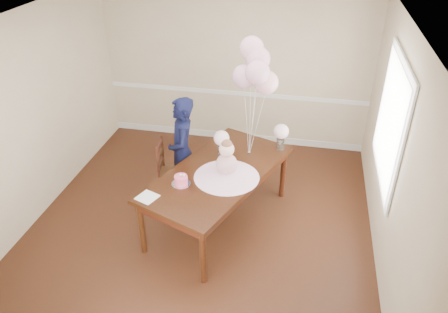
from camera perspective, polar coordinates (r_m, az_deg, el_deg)
floor at (r=5.99m, az=-3.04°, el=-9.00°), size 4.50×5.00×0.00m
ceiling at (r=4.72m, az=-3.98°, el=16.90°), size 4.50×5.00×0.02m
wall_back at (r=7.46m, az=1.47°, el=11.49°), size 4.50×0.02×2.70m
wall_front at (r=3.38m, az=-14.67°, el=-18.06°), size 4.50×0.02×2.70m
wall_left at (r=6.15m, az=-24.23°, el=4.21°), size 0.02×5.00×2.70m
wall_right at (r=5.18m, az=21.41°, el=-0.17°), size 0.02×5.00×2.70m
chair_rail_trim at (r=7.61m, az=1.41°, el=8.27°), size 4.50×0.02×0.07m
baseboard_trim at (r=7.97m, az=1.34°, el=2.70°), size 4.50×0.02×0.12m
window_frame at (r=5.52m, az=20.96°, el=4.27°), size 0.02×1.66×1.56m
window_blinds at (r=5.52m, az=20.78°, el=4.30°), size 0.01×1.50×1.40m
dining_table_top at (r=5.59m, az=-0.76°, el=-2.15°), size 1.80×2.42×0.05m
table_apron at (r=5.64m, az=-0.75°, el=-2.84°), size 1.66×2.28×0.11m
table_leg_fl at (r=5.46m, az=-10.70°, el=-9.10°), size 0.10×0.10×0.76m
table_leg_fr at (r=5.00m, az=-2.77°, el=-12.94°), size 0.10×0.10×0.76m
table_leg_bl at (r=6.73m, az=0.74°, el=0.03°), size 0.10×0.10×0.76m
table_leg_br at (r=6.37m, az=7.70°, el=-2.28°), size 0.10×0.10×0.76m
baby_skirt at (r=5.44m, az=0.35°, el=-2.21°), size 1.07×1.07×0.11m
baby_torso at (r=5.36m, az=0.35°, el=-0.95°), size 0.26×0.26×0.26m
baby_head at (r=5.25m, az=0.36°, el=0.96°), size 0.18×0.18×0.18m
baby_hair at (r=5.22m, az=0.36°, el=1.57°), size 0.13×0.13×0.13m
cake_platter at (r=5.36m, az=-5.60°, el=-3.57°), size 0.31×0.31×0.01m
birthday_cake at (r=5.33m, az=-5.64°, el=-3.05°), size 0.21×0.21×0.11m
cake_flower_a at (r=5.29m, az=-5.68°, el=-2.42°), size 0.03×0.03×0.03m
cake_flower_b at (r=5.28m, az=-5.25°, el=-2.42°), size 0.03×0.03×0.03m
rose_vase_near at (r=5.84m, az=-0.33°, el=0.73°), size 0.14×0.14×0.17m
roses_near at (r=5.74m, az=-0.33°, el=2.42°), size 0.21×0.21×0.21m
rose_vase_far at (r=6.05m, az=7.36°, el=1.63°), size 0.14×0.14×0.17m
roses_far at (r=5.96m, az=7.48°, el=3.26°), size 0.21×0.21×0.21m
napkin at (r=5.19m, az=-9.99°, el=-5.26°), size 0.28×0.28×0.01m
balloon_weight at (r=5.96m, az=3.29°, el=0.49°), size 0.06×0.06×0.02m
balloon_a at (r=5.54m, az=2.64°, el=10.42°), size 0.30×0.30×0.30m
balloon_b at (r=5.36m, az=4.40°, el=10.87°), size 0.30×0.30×0.30m
balloon_c at (r=5.49m, az=4.49°, el=12.59°), size 0.30×0.30×0.30m
balloon_d at (r=5.53m, az=3.64°, el=13.93°), size 0.30×0.30×0.30m
balloon_e at (r=5.51m, az=5.56°, el=9.58°), size 0.30×0.30×0.30m
balloon_ribbon_a at (r=5.76m, az=2.96°, el=4.55°), size 0.09×0.04×0.91m
balloon_ribbon_b at (r=5.67m, az=3.78°, el=4.66°), size 0.09×0.09×1.01m
balloon_ribbon_c at (r=5.73m, az=3.83°, el=5.56°), size 0.06×0.09×1.13m
balloon_ribbon_d at (r=5.74m, az=3.43°, el=6.22°), size 0.05×0.14×1.23m
balloon_ribbon_e at (r=5.75m, az=4.34°, el=4.13°), size 0.17×0.02×0.84m
dining_chair_seat at (r=6.28m, az=-6.47°, el=-2.23°), size 0.46×0.46×0.05m
chair_leg_fl at (r=6.30m, az=-8.12°, el=-4.69°), size 0.04×0.04×0.40m
chair_leg_fr at (r=6.24m, az=-5.07°, el=-4.83°), size 0.04×0.04×0.40m
chair_leg_bl at (r=6.57m, az=-7.58°, el=-2.97°), size 0.04×0.04×0.40m
chair_leg_br at (r=6.52m, az=-4.66°, el=-3.10°), size 0.04×0.04×0.40m
chair_back_post_l at (r=6.03m, az=-8.63°, el=-0.89°), size 0.04×0.04×0.52m
chair_back_post_r at (r=6.31m, az=-8.05°, el=0.73°), size 0.04×0.04×0.52m
chair_slat_low at (r=6.23m, az=-8.26°, el=-0.94°), size 0.08×0.37×0.05m
chair_slat_mid at (r=6.15m, az=-8.36°, el=0.24°), size 0.08×0.37×0.05m
chair_slat_top at (r=6.08m, az=-8.47°, el=1.45°), size 0.08×0.37×0.05m
woman at (r=6.05m, az=-5.46°, el=0.60°), size 0.55×0.67×1.60m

